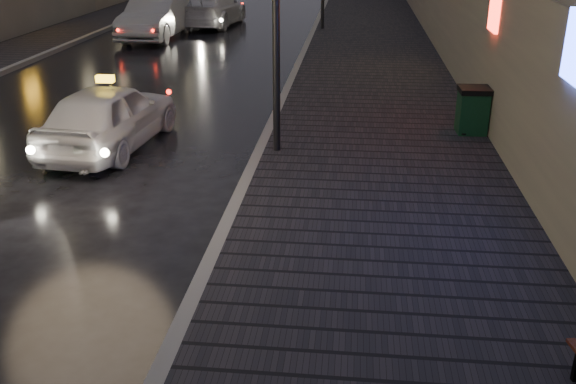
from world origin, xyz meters
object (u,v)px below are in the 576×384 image
(trash_bin, at_px, (473,110))
(car_left_mid, at_px, (155,17))
(taxi_mid, at_px, (213,9))
(taxi_near, at_px, (109,116))

(trash_bin, relative_size, car_left_mid, 0.19)
(taxi_mid, bearing_deg, taxi_near, 99.41)
(trash_bin, relative_size, taxi_near, 0.24)
(trash_bin, distance_m, taxi_near, 7.50)
(taxi_near, relative_size, taxi_mid, 0.78)
(taxi_mid, bearing_deg, car_left_mid, 71.35)
(taxi_near, xyz_separation_m, taxi_mid, (-1.55, 17.00, 0.06))
(taxi_near, bearing_deg, car_left_mid, -71.75)
(trash_bin, height_order, taxi_near, taxi_near)
(trash_bin, relative_size, taxi_mid, 0.19)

